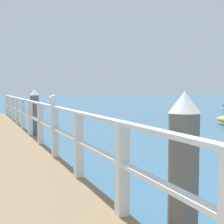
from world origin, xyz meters
TOP-DOWN VIEW (x-y plane):
  - pier_railing at (1.11, 9.36)m, footprint 0.12×17.24m
  - dock_piling_near at (1.49, 3.38)m, footprint 0.29×0.29m
  - dock_piling_far at (1.49, 11.74)m, footprint 0.29×0.29m
  - seagull_foreground at (1.11, 7.21)m, footprint 0.20×0.48m

SIDE VIEW (x-z plane):
  - dock_piling_near at x=1.49m, z-range 0.01..1.66m
  - dock_piling_far at x=1.49m, z-range 0.01..1.66m
  - pier_railing at x=1.11m, z-range 0.48..1.46m
  - seagull_foreground at x=1.11m, z-range 1.37..1.58m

